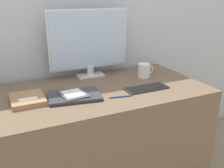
{
  "coord_description": "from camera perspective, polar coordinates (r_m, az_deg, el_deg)",
  "views": [
    {
      "loc": [
        -0.52,
        -1.24,
        1.33
      ],
      "look_at": [
        0.08,
        0.07,
        0.81
      ],
      "focal_mm": 40.0,
      "sensor_mm": 36.0,
      "label": 1
    }
  ],
  "objects": [
    {
      "name": "coffee_mug",
      "position": [
        1.85,
        7.37,
        3.07
      ],
      "size": [
        0.12,
        0.09,
        0.1
      ],
      "color": "white",
      "rests_on": "desk"
    },
    {
      "name": "ereader",
      "position": [
        1.49,
        -8.86,
        -2.25
      ],
      "size": [
        0.16,
        0.19,
        0.01
      ],
      "color": "#4C4C51",
      "rests_on": "laptop"
    },
    {
      "name": "notebook",
      "position": [
        1.51,
        -18.76,
        -3.34
      ],
      "size": [
        0.19,
        0.22,
        0.03
      ],
      "color": "#93704C",
      "rests_on": "desk"
    },
    {
      "name": "pen",
      "position": [
        1.49,
        1.95,
        -2.92
      ],
      "size": [
        0.14,
        0.03,
        0.01
      ],
      "color": "navy",
      "rests_on": "desk"
    },
    {
      "name": "monitor",
      "position": [
        1.83,
        -5.22,
        9.62
      ],
      "size": [
        0.6,
        0.11,
        0.49
      ],
      "color": "silver",
      "rests_on": "desk"
    },
    {
      "name": "desk",
      "position": [
        1.78,
        -3.73,
        -12.62
      ],
      "size": [
        1.47,
        0.72,
        0.75
      ],
      "color": "brown",
      "rests_on": "ground_plane"
    },
    {
      "name": "keyboard",
      "position": [
        1.64,
        7.87,
        -0.92
      ],
      "size": [
        0.29,
        0.11,
        0.01
      ],
      "color": "#282828",
      "rests_on": "desk"
    },
    {
      "name": "wall_back",
      "position": [
        1.9,
        -8.96,
        15.74
      ],
      "size": [
        3.6,
        0.05,
        2.4
      ],
      "color": "#B2BCC6",
      "rests_on": "ground_plane"
    },
    {
      "name": "laptop",
      "position": [
        1.51,
        -8.56,
        -2.68
      ],
      "size": [
        0.33,
        0.26,
        0.02
      ],
      "color": "#232328",
      "rests_on": "desk"
    }
  ]
}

